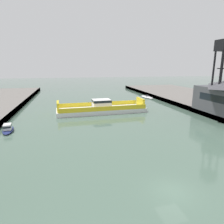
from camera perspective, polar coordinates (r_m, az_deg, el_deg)
name	(u,v)px	position (r m, az deg, el deg)	size (l,w,h in m)	color
ground_plane	(173,192)	(21.21, 17.27, -21.33)	(400.00, 400.00, 0.00)	#4C6656
chain_ferry	(102,108)	(51.35, -3.07, 1.06)	(23.16, 7.65, 3.41)	silver
moored_boat_near_left	(147,97)	(76.90, 10.13, 4.33)	(3.32, 8.53, 0.99)	white
moored_boat_mid_left	(8,129)	(41.18, -28.06, -4.29)	(2.54, 5.65, 1.48)	navy
crane_tower	(223,58)	(53.32, 29.59, 13.61)	(3.03, 3.03, 16.43)	black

